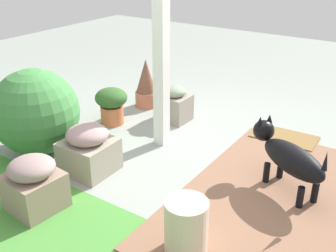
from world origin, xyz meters
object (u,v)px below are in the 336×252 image
at_px(round_shrub, 36,112).
at_px(terracotta_pot_broad, 111,103).
at_px(doormat, 284,137).
at_px(stone_planter_far, 34,184).
at_px(porch_pillar, 161,41).
at_px(terracotta_pot_spiky, 146,84).
at_px(stone_planter_nearest, 174,104).
at_px(stone_planter_mid, 89,149).
at_px(dog, 288,156).
at_px(ceramic_urn, 186,228).

relative_size(round_shrub, terracotta_pot_broad, 1.99).
bearing_deg(terracotta_pot_broad, doormat, -157.98).
bearing_deg(stone_planter_far, doormat, -118.01).
xyz_separation_m(porch_pillar, terracotta_pot_broad, (0.77, -0.09, -0.85)).
bearing_deg(terracotta_pot_spiky, porch_pillar, 135.55).
bearing_deg(terracotta_pot_broad, stone_planter_far, 110.10).
xyz_separation_m(stone_planter_nearest, terracotta_pot_broad, (0.55, 0.49, 0.05)).
height_order(stone_planter_mid, round_shrub, round_shrub).
distance_m(porch_pillar, stone_planter_far, 1.75).
relative_size(terracotta_pot_broad, terracotta_pot_spiky, 0.70).
relative_size(stone_planter_nearest, stone_planter_far, 0.94).
distance_m(round_shrub, terracotta_pot_spiky, 1.61).
height_order(stone_planter_mid, doormat, stone_planter_mid).
bearing_deg(round_shrub, stone_planter_nearest, -116.37).
relative_size(stone_planter_nearest, dog, 0.54).
height_order(stone_planter_far, dog, dog).
height_order(terracotta_pot_spiky, dog, terracotta_pot_spiky).
xyz_separation_m(porch_pillar, stone_planter_nearest, (0.22, -0.58, -0.90)).
relative_size(stone_planter_far, round_shrub, 0.53).
bearing_deg(terracotta_pot_spiky, dog, 157.63).
height_order(round_shrub, terracotta_pot_spiky, round_shrub).
distance_m(round_shrub, dog, 2.43).
relative_size(porch_pillar, ceramic_urn, 5.25).
bearing_deg(doormat, terracotta_pot_spiky, 2.46).
bearing_deg(stone_planter_nearest, doormat, -169.04).
relative_size(round_shrub, doormat, 1.26).
relative_size(round_shrub, ceramic_urn, 2.07).
relative_size(round_shrub, terracotta_pot_spiky, 1.39).
xyz_separation_m(stone_planter_far, terracotta_pot_broad, (0.58, -1.60, 0.03)).
relative_size(stone_planter_nearest, round_shrub, 0.49).
relative_size(stone_planter_far, terracotta_pot_broad, 1.05).
height_order(stone_planter_nearest, round_shrub, round_shrub).
height_order(porch_pillar, stone_planter_nearest, porch_pillar).
xyz_separation_m(stone_planter_far, terracotta_pot_spiky, (0.58, -2.26, 0.07)).
bearing_deg(doormat, stone_planter_far, 61.99).
bearing_deg(round_shrub, terracotta_pot_broad, -99.59).
bearing_deg(porch_pillar, stone_planter_mid, 74.61).
bearing_deg(stone_planter_far, ceramic_urn, -169.62).
bearing_deg(ceramic_urn, terracotta_pot_spiky, -47.58).
distance_m(porch_pillar, stone_planter_mid, 1.24).
xyz_separation_m(stone_planter_nearest, stone_planter_far, (-0.04, 2.09, 0.02)).
height_order(ceramic_urn, doormat, ceramic_urn).
bearing_deg(doormat, stone_planter_mid, 52.34).
distance_m(terracotta_pot_spiky, ceramic_urn, 2.74).
bearing_deg(doormat, stone_planter_nearest, 10.96).
bearing_deg(terracotta_pot_broad, stone_planter_nearest, -138.15).
bearing_deg(porch_pillar, terracotta_pot_spiky, -44.45).
height_order(stone_planter_nearest, ceramic_urn, stone_planter_nearest).
relative_size(stone_planter_mid, dog, 0.59).
distance_m(porch_pillar, dog, 1.59).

